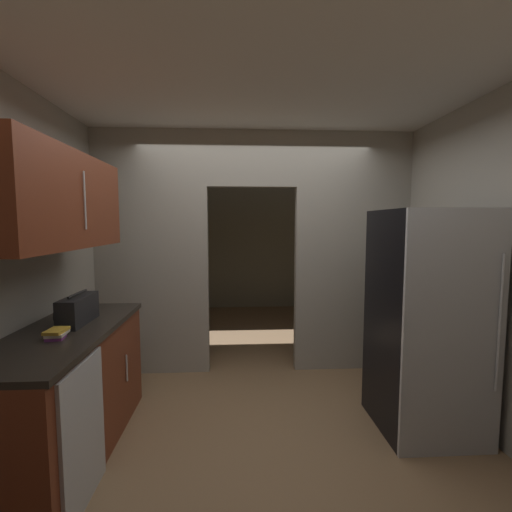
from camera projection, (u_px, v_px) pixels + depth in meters
The scene contains 10 objects.
ground at pixel (264, 437), 2.79m from camera, with size 20.00×20.00×0.00m, color brown.
kitchen_overhead_slab at pixel (261, 98), 2.93m from camera, with size 3.87×6.64×0.06m, color silver.
kitchen_partition at pixel (255, 246), 3.97m from camera, with size 3.47×0.12×2.67m.
adjoining_room_shell at pixel (248, 243), 6.07m from camera, with size 3.47×3.14×2.67m.
refrigerator at pixel (426, 321), 2.85m from camera, with size 0.74×0.78×1.77m.
lower_cabinet_run at pixel (67, 393), 2.54m from camera, with size 0.63×1.66×0.92m.
dishwasher at pixel (84, 434), 2.09m from camera, with size 0.02×0.56×0.86m.
upper_cabinet_counterside at pixel (57, 200), 2.41m from camera, with size 0.36×1.50×0.66m.
boombox at pixel (78, 310), 2.66m from camera, with size 0.15×0.43×0.23m.
book_stack at pixel (57, 334), 2.31m from camera, with size 0.12×0.17×0.06m.
Camera 1 is at (-0.21, -2.64, 1.67)m, focal length 25.02 mm.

